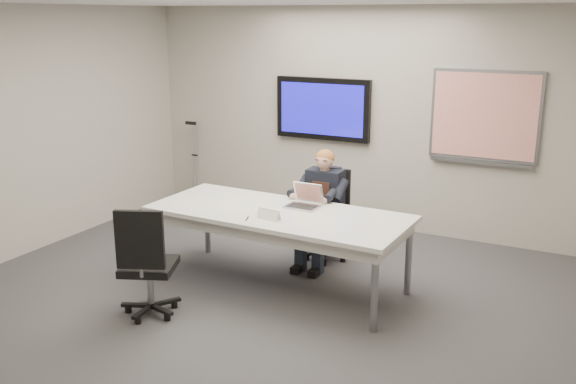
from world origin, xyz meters
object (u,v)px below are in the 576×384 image
at_px(office_chair_far, 327,231).
at_px(laptop, 305,201).
at_px(seated_person, 318,220).
at_px(office_chair_near, 149,282).
at_px(conference_table, 278,220).

xyz_separation_m(office_chair_far, laptop, (0.05, -0.68, 0.54)).
relative_size(office_chair_far, seated_person, 0.79).
height_order(office_chair_near, seated_person, seated_person).
relative_size(office_chair_near, seated_person, 0.83).
bearing_deg(laptop, office_chair_near, -120.44).
bearing_deg(office_chair_near, office_chair_far, -135.08).
distance_m(office_chair_near, laptop, 1.75).
relative_size(office_chair_far, laptop, 3.04).
distance_m(conference_table, laptop, 0.35).
relative_size(office_chair_near, laptop, 3.19).
bearing_deg(office_chair_near, conference_table, -146.03).
distance_m(seated_person, laptop, 0.56).
relative_size(conference_table, office_chair_near, 2.46).
bearing_deg(seated_person, office_chair_near, -115.32).
bearing_deg(conference_table, laptop, 61.99).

